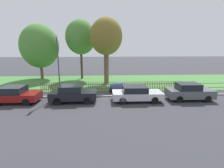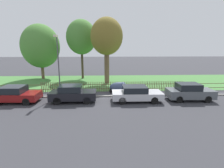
# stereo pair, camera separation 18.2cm
# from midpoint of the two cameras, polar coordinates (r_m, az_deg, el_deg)

# --- Properties ---
(ground_plane) EXTENTS (120.00, 120.00, 0.00)m
(ground_plane) POSITION_cam_midpoint_polar(r_m,az_deg,el_deg) (16.55, 0.98, -4.25)
(ground_plane) COLOR #38383D
(kerb_stone) EXTENTS (39.77, 0.20, 0.12)m
(kerb_stone) POSITION_cam_midpoint_polar(r_m,az_deg,el_deg) (16.63, 0.96, -3.96)
(kerb_stone) COLOR gray
(kerb_stone) RESTS_ON ground
(grass_strip) EXTENTS (39.77, 9.99, 0.01)m
(grass_strip) POSITION_cam_midpoint_polar(r_m,az_deg,el_deg) (23.36, -0.03, 0.74)
(grass_strip) COLOR #477F3D
(grass_strip) RESTS_ON ground
(park_fence) EXTENTS (39.77, 0.05, 1.06)m
(park_fence) POSITION_cam_midpoint_polar(r_m,az_deg,el_deg) (18.39, 0.61, -0.83)
(park_fence) COLOR brown
(park_fence) RESTS_ON ground
(parked_car_silver_hatchback) EXTENTS (3.87, 1.93, 1.40)m
(parked_car_silver_hatchback) POSITION_cam_midpoint_polar(r_m,az_deg,el_deg) (16.94, -28.69, -2.96)
(parked_car_silver_hatchback) COLOR maroon
(parked_car_silver_hatchback) RESTS_ON ground
(parked_car_black_saloon) EXTENTS (3.92, 1.78, 1.46)m
(parked_car_black_saloon) POSITION_cam_midpoint_polar(r_m,az_deg,el_deg) (15.34, -12.38, -3.04)
(parked_car_black_saloon) COLOR black
(parked_car_black_saloon) RESTS_ON ground
(parked_car_navy_estate) EXTENTS (4.30, 1.89, 1.34)m
(parked_car_navy_estate) POSITION_cam_midpoint_polar(r_m,az_deg,el_deg) (15.32, 8.27, -3.09)
(parked_car_navy_estate) COLOR #BCBCC1
(parked_car_navy_estate) RESTS_ON ground
(parked_car_red_compact) EXTENTS (3.98, 1.81, 1.52)m
(parked_car_red_compact) POSITION_cam_midpoint_polar(r_m,az_deg,el_deg) (16.93, 24.26, -2.34)
(parked_car_red_compact) COLOR #51565B
(parked_car_red_compact) RESTS_ON ground
(covered_motorcycle) EXTENTS (1.93, 0.90, 1.15)m
(covered_motorcycle) POSITION_cam_midpoint_polar(r_m,az_deg,el_deg) (17.69, 2.66, -0.88)
(covered_motorcycle) COLOR black
(covered_motorcycle) RESTS_ON ground
(tree_nearest_kerb) EXTENTS (5.30, 5.30, 7.71)m
(tree_nearest_kerb) POSITION_cam_midpoint_polar(r_m,az_deg,el_deg) (27.14, -22.12, 11.37)
(tree_nearest_kerb) COLOR brown
(tree_nearest_kerb) RESTS_ON ground
(tree_behind_motorcycle) EXTENTS (4.23, 4.23, 8.34)m
(tree_behind_motorcycle) POSITION_cam_midpoint_polar(r_m,az_deg,el_deg) (25.81, -9.77, 14.82)
(tree_behind_motorcycle) COLOR #473828
(tree_behind_motorcycle) RESTS_ON ground
(tree_mid_park) EXTENTS (3.97, 3.97, 8.14)m
(tree_mid_park) POSITION_cam_midpoint_polar(r_m,az_deg,el_deg) (22.16, -1.52, 15.10)
(tree_mid_park) COLOR brown
(tree_mid_park) RESTS_ON ground
(street_lamp) EXTENTS (0.20, 0.79, 5.67)m
(street_lamp) POSITION_cam_midpoint_polar(r_m,az_deg,el_deg) (16.77, -16.96, 7.87)
(street_lamp) COLOR #47474C
(street_lamp) RESTS_ON ground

